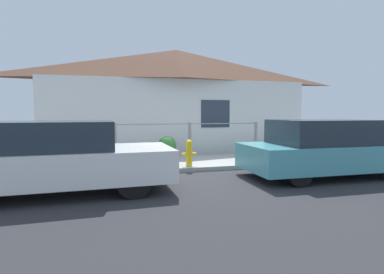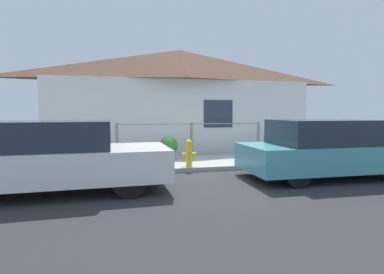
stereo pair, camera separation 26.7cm
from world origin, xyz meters
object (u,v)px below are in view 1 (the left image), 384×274
Objects in this scene: fire_hydrant at (189,152)px; potted_plant_by_fence at (68,152)px; potted_plant_near_hydrant at (167,146)px; car_left at (57,158)px; car_right at (325,149)px.

fire_hydrant is 3.39m from potted_plant_by_fence.
potted_plant_near_hydrant is at bearing 2.98° from potted_plant_by_fence.
car_left reaches higher than car_right.
car_right is at bearing -1.69° from car_left.
fire_hydrant reaches higher than potted_plant_by_fence.
car_left is at bearing -179.41° from car_right.
potted_plant_near_hydrant is (2.66, 2.90, -0.18)m from car_left.
fire_hydrant is 1.34m from potted_plant_near_hydrant.
fire_hydrant is 1.00× the size of potted_plant_near_hydrant.
car_right is at bearing -23.97° from potted_plant_by_fence.
potted_plant_near_hydrant is (-0.36, 1.29, 0.03)m from fire_hydrant.
potted_plant_near_hydrant is 2.83m from potted_plant_by_fence.
car_left reaches higher than fire_hydrant.
car_right is 6.78m from potted_plant_by_fence.
car_left is at bearing -152.03° from fire_hydrant.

